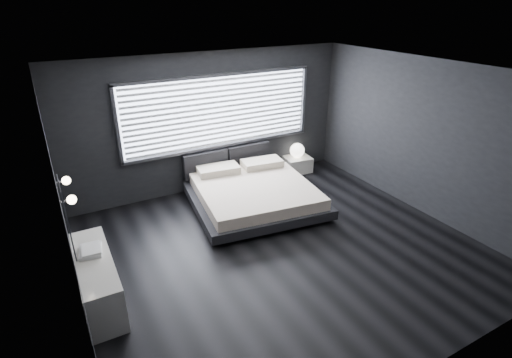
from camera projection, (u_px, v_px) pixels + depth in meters
room at (284, 169)px, 5.92m from camera, size 6.04×6.00×2.80m
window at (220, 112)px, 8.06m from camera, size 4.14×0.09×1.52m
headboard at (228, 160)px, 8.49m from camera, size 1.96×0.16×0.52m
sconce_near at (71, 200)px, 4.60m from camera, size 0.18×0.11×0.11m
sconce_far at (66, 181)px, 5.08m from camera, size 0.18×0.11×0.11m
wall_art_upper at (64, 204)px, 3.98m from camera, size 0.01×0.48×0.48m
wall_art_lower at (70, 232)px, 4.38m from camera, size 0.01×0.48×0.48m
bed at (254, 193)px, 7.69m from camera, size 2.62×2.53×0.61m
nightstand at (297, 164)px, 9.30m from camera, size 0.65×0.56×0.34m
orb_lamp at (297, 150)px, 9.17m from camera, size 0.33×0.33×0.33m
dresser at (97, 279)px, 5.29m from camera, size 0.48×1.62×0.64m
book_stack at (91, 250)px, 5.28m from camera, size 0.34×0.41×0.08m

